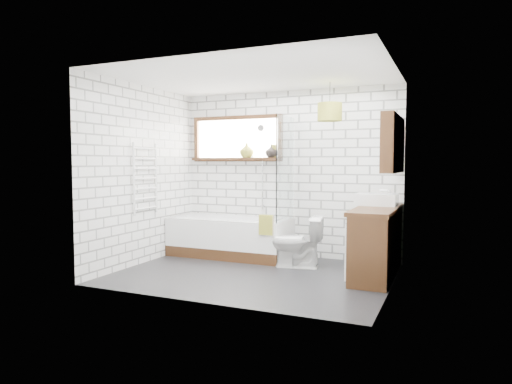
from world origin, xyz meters
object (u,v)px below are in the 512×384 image
at_px(basin, 377,199).
at_px(pendant, 330,112).
at_px(bathtub, 230,237).
at_px(vanity, 377,242).
at_px(toilet, 297,242).

distance_m(basin, pendant, 1.32).
bearing_deg(bathtub, vanity, -9.24).
relative_size(bathtub, toilet, 2.60).
bearing_deg(basin, vanity, -79.95).
bearing_deg(bathtub, basin, -0.67).
distance_m(toilet, pendant, 1.80).
bearing_deg(toilet, basin, 97.09).
height_order(bathtub, basin, basin).
bearing_deg(toilet, bathtub, -114.05).
xyz_separation_m(vanity, basin, (-0.06, 0.34, 0.51)).
height_order(bathtub, pendant, pendant).
bearing_deg(bathtub, toilet, -15.06).
relative_size(vanity, pendant, 4.60).
height_order(toilet, pendant, pendant).
relative_size(bathtub, basin, 3.50).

